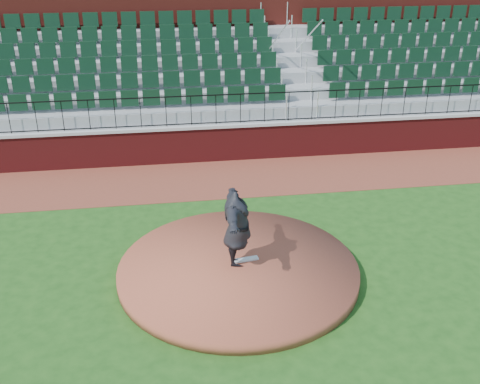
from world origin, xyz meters
name	(u,v)px	position (x,y,z in m)	size (l,w,h in m)	color
ground	(249,268)	(0.00, 0.00, 0.00)	(90.00, 90.00, 0.00)	#1D4914
warning_track	(222,178)	(0.00, 5.40, 0.01)	(34.00, 3.20, 0.01)	brown
field_wall	(217,143)	(0.00, 7.00, 0.60)	(34.00, 0.35, 1.20)	maroon
wall_cap	(216,125)	(0.00, 7.00, 1.25)	(34.00, 0.45, 0.10)	#B7B7B7
wall_railing	(216,110)	(0.00, 7.00, 1.80)	(34.00, 0.05, 1.00)	black
seating_stands	(208,76)	(0.00, 9.72, 2.30)	(34.00, 5.10, 4.60)	gray
concourse_wall	(201,49)	(0.00, 12.52, 2.75)	(34.00, 0.50, 5.50)	maroon
pitchers_mound	(238,270)	(-0.30, -0.22, 0.12)	(5.53, 5.53, 0.25)	brown
pitching_rubber	(246,259)	(-0.10, -0.03, 0.27)	(0.61, 0.15, 0.04)	silver
pitcher	(237,229)	(-0.31, -0.16, 1.17)	(2.27, 0.62, 1.85)	black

